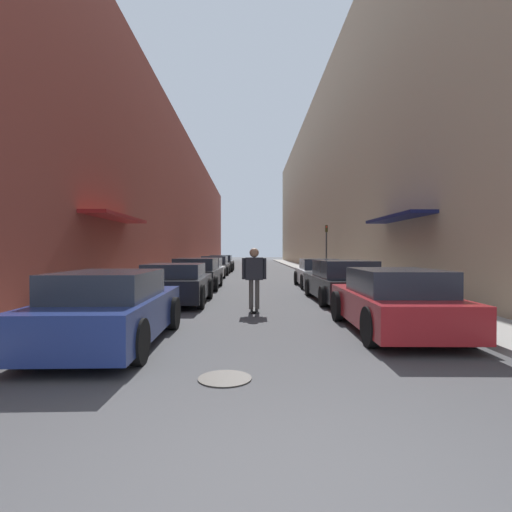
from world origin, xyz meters
TOP-DOWN VIEW (x-y plane):
  - ground at (0.00, 27.96)m, footprint 153.77×153.77m
  - curb_strip_left at (-4.69, 34.95)m, footprint 1.80×69.89m
  - curb_strip_right at (4.69, 34.95)m, footprint 1.80×69.89m
  - building_row_left at (-7.59, 34.94)m, footprint 4.90×69.89m
  - building_row_right at (7.59, 34.94)m, footprint 4.90×69.89m
  - parked_car_left_0 at (-2.74, 4.62)m, footprint 1.86×4.29m
  - parked_car_left_1 at (-2.63, 10.16)m, footprint 2.06×4.00m
  - parked_car_left_2 at (-2.63, 15.10)m, footprint 2.05×4.20m
  - parked_car_left_3 at (-2.76, 20.38)m, footprint 1.96×4.17m
  - parked_car_left_4 at (-2.77, 25.74)m, footprint 2.03×3.99m
  - parked_car_left_5 at (-2.67, 30.47)m, footprint 2.04×4.24m
  - parked_car_right_0 at (2.67, 5.62)m, footprint 1.91×4.26m
  - parked_car_right_1 at (2.79, 10.72)m, footprint 2.00×4.78m
  - parked_car_right_2 at (2.85, 15.94)m, footprint 1.85×4.09m
  - skateboarder at (-0.17, 8.42)m, footprint 0.67×0.78m
  - manhole_cover at (-0.60, 2.69)m, footprint 0.70×0.70m
  - traffic_light at (4.84, 24.20)m, footprint 0.16×0.22m

SIDE VIEW (x-z plane):
  - ground at x=0.00m, z-range 0.00..0.00m
  - manhole_cover at x=-0.60m, z-range 0.00..0.02m
  - curb_strip_left at x=-4.69m, z-range 0.00..0.12m
  - curb_strip_right at x=4.69m, z-range 0.00..0.12m
  - parked_car_left_3 at x=-2.76m, z-range -0.03..1.24m
  - parked_car_left_4 at x=-2.77m, z-range -0.03..1.28m
  - parked_car_left_1 at x=-2.63m, z-range -0.01..1.26m
  - parked_car_right_2 at x=2.85m, z-range -0.02..1.29m
  - parked_car_right_0 at x=2.67m, z-range -0.02..1.28m
  - parked_car_left_0 at x=-2.74m, z-range -0.02..1.30m
  - parked_car_right_1 at x=2.79m, z-range -0.03..1.32m
  - parked_car_left_2 at x=-2.63m, z-range -0.03..1.32m
  - parked_car_left_5 at x=-2.67m, z-range -0.01..1.32m
  - skateboarder at x=-0.17m, z-range 0.20..1.95m
  - traffic_light at x=4.84m, z-range 0.52..3.79m
  - building_row_left at x=-7.59m, z-range 0.00..11.56m
  - building_row_right at x=7.59m, z-range 0.00..15.94m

